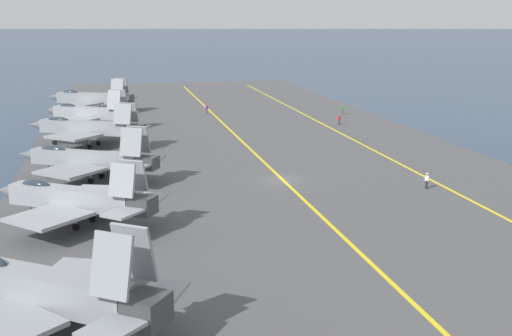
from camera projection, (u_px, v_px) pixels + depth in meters
name	position (u px, v px, depth m)	size (l,w,h in m)	color
ground_plane	(282.00, 183.00, 67.98)	(2000.00, 2000.00, 0.00)	navy
carrier_deck	(282.00, 181.00, 67.93)	(214.27, 55.80, 0.40)	#4C4C4F
deck_stripe_foul_line	(416.00, 172.00, 71.10)	(192.84, 0.36, 0.01)	yellow
deck_stripe_centerline	(282.00, 180.00, 67.89)	(192.84, 0.36, 0.01)	yellow
parked_jet_second	(43.00, 289.00, 34.70)	(13.24, 15.11, 6.55)	gray
parked_jet_third	(75.00, 199.00, 52.43)	(12.87, 14.75, 5.78)	#93999E
parked_jet_fourth	(89.00, 159.00, 66.89)	(12.93, 15.98, 6.01)	gray
parked_jet_fifth	(87.00, 128.00, 84.58)	(12.96, 16.64, 6.02)	gray
parked_jet_sixth	(89.00, 113.00, 99.12)	(12.65, 14.95, 6.13)	#93999E
parked_jet_seventh	(91.00, 98.00, 116.81)	(12.55, 16.51, 6.12)	gray
crew_purple_vest	(207.00, 109.00, 113.56)	(0.43, 0.46, 1.74)	#4C473D
crew_red_vest	(339.00, 119.00, 102.14)	(0.45, 0.45, 1.72)	#383328
crew_green_vest	(343.00, 109.00, 113.19)	(0.34, 0.43, 1.77)	#4C473D
crew_white_vest	(427.00, 180.00, 64.05)	(0.44, 0.46, 1.66)	#232328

